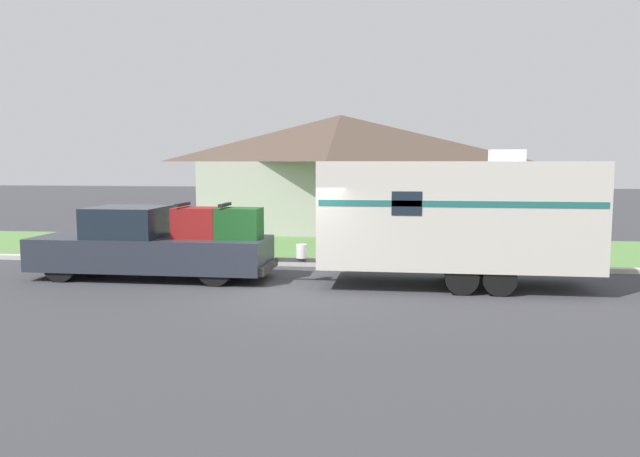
# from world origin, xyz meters

# --- Properties ---
(ground_plane) EXTENTS (120.00, 120.00, 0.00)m
(ground_plane) POSITION_xyz_m (0.00, 0.00, 0.00)
(ground_plane) COLOR #38383D
(curb_strip) EXTENTS (80.00, 0.30, 0.14)m
(curb_strip) POSITION_xyz_m (0.00, 3.75, 0.07)
(curb_strip) COLOR beige
(curb_strip) RESTS_ON ground_plane
(lawn_strip) EXTENTS (80.00, 7.00, 0.03)m
(lawn_strip) POSITION_xyz_m (0.00, 7.40, 0.01)
(lawn_strip) COLOR #568442
(lawn_strip) RESTS_ON ground_plane
(house_across_street) EXTENTS (12.28, 7.73, 5.21)m
(house_across_street) POSITION_xyz_m (-0.34, 14.17, 2.70)
(house_across_street) COLOR #B2B2A8
(house_across_street) RESTS_ON ground_plane
(pickup_truck) EXTENTS (6.39, 2.00, 2.03)m
(pickup_truck) POSITION_xyz_m (-3.99, 1.29, 0.89)
(pickup_truck) COLOR black
(pickup_truck) RESTS_ON ground_plane
(travel_trailer) EXTENTS (7.88, 2.42, 3.40)m
(travel_trailer) POSITION_xyz_m (3.88, 1.29, 1.81)
(travel_trailer) COLOR black
(travel_trailer) RESTS_ON ground_plane
(mailbox) EXTENTS (0.48, 0.20, 1.28)m
(mailbox) POSITION_xyz_m (-6.15, 4.82, 0.99)
(mailbox) COLOR brown
(mailbox) RESTS_ON ground_plane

